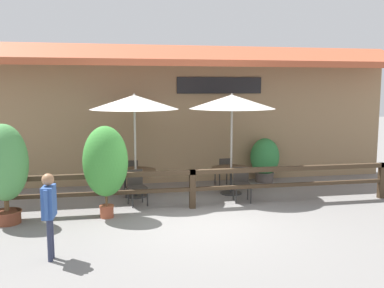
{
  "coord_description": "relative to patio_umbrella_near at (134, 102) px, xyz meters",
  "views": [
    {
      "loc": [
        -1.95,
        -8.93,
        2.93
      ],
      "look_at": [
        0.07,
        1.46,
        1.53
      ],
      "focal_mm": 40.0,
      "sensor_mm": 36.0,
      "label": 1
    }
  ],
  "objects": [
    {
      "name": "potted_plant_tall_tropical",
      "position": [
        -0.77,
        -1.78,
        -1.28
      ],
      "size": [
        1.01,
        0.9,
        2.09
      ],
      "color": "#9E4C33",
      "rests_on": "ground"
    },
    {
      "name": "potted_plant_small_flowering",
      "position": [
        4.08,
        1.09,
        -1.83
      ],
      "size": [
        0.91,
        0.82,
        1.37
      ],
      "color": "#564C47",
      "rests_on": "ground"
    },
    {
      "name": "building_facade",
      "position": [
        1.29,
        1.64,
        -0.38
      ],
      "size": [
        14.28,
        1.49,
        4.23
      ],
      "color": "#997A56",
      "rests_on": "ground"
    },
    {
      "name": "ground_plane",
      "position": [
        1.28,
        -2.46,
        -2.55
      ],
      "size": [
        60.0,
        60.0,
        0.0
      ],
      "primitive_type": "plane",
      "color": "slate"
    },
    {
      "name": "potted_plant_corner_fern",
      "position": [
        -2.89,
        -1.81,
        -1.29
      ],
      "size": [
        0.99,
        0.89,
        2.17
      ],
      "color": "brown",
      "rests_on": "ground"
    },
    {
      "name": "chair_near_wallside",
      "position": [
        -0.07,
        0.82,
        -2.05
      ],
      "size": [
        0.46,
        0.46,
        0.88
      ],
      "rotation": [
        0.0,
        0.0,
        3.03
      ],
      "color": "#332D28",
      "rests_on": "ground"
    },
    {
      "name": "pedestrian",
      "position": [
        -1.7,
        -4.05,
        -1.58
      ],
      "size": [
        0.21,
        0.53,
        1.51
      ],
      "rotation": [
        0.0,
        0.0,
        1.51
      ],
      "color": "#2D334C",
      "rests_on": "ground"
    },
    {
      "name": "dining_table_middle",
      "position": [
        2.62,
        -0.18,
        -1.96
      ],
      "size": [
        1.09,
        1.09,
        0.73
      ],
      "color": "#4C3826",
      "rests_on": "ground"
    },
    {
      "name": "patio_umbrella_near",
      "position": [
        0.0,
        0.0,
        0.0
      ],
      "size": [
        2.35,
        2.35,
        2.77
      ],
      "color": "#B7B2A8",
      "rests_on": "ground"
    },
    {
      "name": "dining_table_near",
      "position": [
        0.0,
        0.0,
        -1.96
      ],
      "size": [
        1.09,
        1.09,
        0.73
      ],
      "color": "#4C3826",
      "rests_on": "ground"
    },
    {
      "name": "chair_middle_wallside",
      "position": [
        2.64,
        0.64,
        -2.05
      ],
      "size": [
        0.46,
        0.46,
        0.88
      ],
      "rotation": [
        0.0,
        0.0,
        3.25
      ],
      "color": "#332D28",
      "rests_on": "ground"
    },
    {
      "name": "chair_middle_streetside",
      "position": [
        2.67,
        -1.0,
        -2.05
      ],
      "size": [
        0.46,
        0.46,
        0.88
      ],
      "rotation": [
        0.0,
        0.0,
        -0.11
      ],
      "color": "#332D28",
      "rests_on": "ground"
    },
    {
      "name": "patio_umbrella_middle",
      "position": [
        2.62,
        -0.18,
        0.0
      ],
      "size": [
        2.35,
        2.35,
        2.77
      ],
      "color": "#B7B2A8",
      "rests_on": "ground"
    },
    {
      "name": "patio_railing",
      "position": [
        1.28,
        -1.41,
        -1.85
      ],
      "size": [
        10.4,
        0.14,
        0.95
      ],
      "color": "#3D2D1E",
      "rests_on": "ground"
    },
    {
      "name": "chair_near_streetside",
      "position": [
        -0.03,
        -0.82,
        -2.05
      ],
      "size": [
        0.51,
        0.51,
        0.88
      ],
      "rotation": [
        0.0,
        0.0,
        0.25
      ],
      "color": "#332D28",
      "rests_on": "ground"
    }
  ]
}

